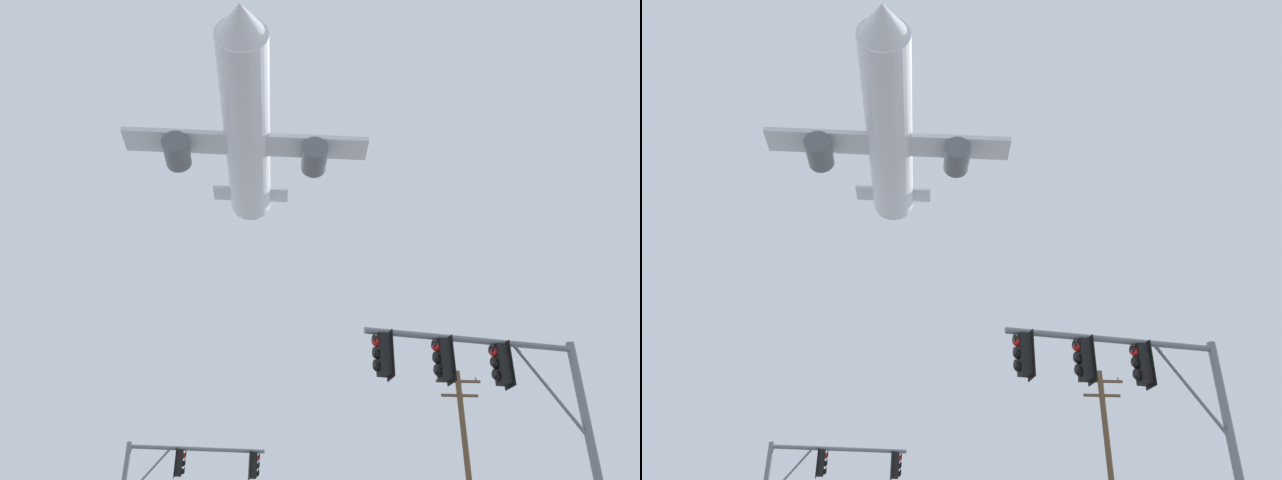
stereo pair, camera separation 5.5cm
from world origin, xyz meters
TOP-DOWN VIEW (x-y plane):
  - signal_pole_near at (4.30, 7.29)m, footprint 5.13×1.08m
  - utility_pole at (8.28, 23.22)m, footprint 2.20×0.28m
  - airplane at (-3.98, 38.20)m, footprint 21.99×28.46m

SIDE VIEW (x-z plane):
  - signal_pole_near at x=4.30m, z-range 1.70..8.03m
  - utility_pole at x=8.28m, z-range 0.31..10.85m
  - airplane at x=-3.98m, z-range 32.92..40.72m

